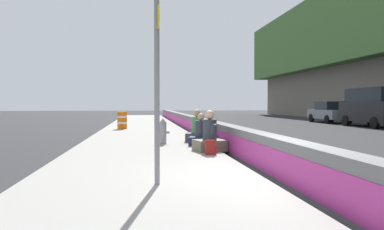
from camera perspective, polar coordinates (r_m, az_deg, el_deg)
name	(u,v)px	position (r m, az deg, el deg)	size (l,w,h in m)	color
ground_plane	(288,185)	(7.33, 14.44, -10.25)	(160.00, 160.00, 0.00)	#2B2B2D
sidewalk_strip	(145,185)	(6.79, -7.13, -10.55)	(80.00, 4.40, 0.14)	gray
jersey_barrier	(288,162)	(7.25, 14.43, -6.96)	(76.00, 0.45, 0.85)	slate
route_sign_post	(157,62)	(6.38, -5.34, 8.01)	(0.44, 0.09, 3.60)	gray
fire_hydrant	(163,131)	(12.92, -4.45, -2.40)	(0.26, 0.46, 0.88)	gray
seated_person_foreground	(210,138)	(10.96, 2.71, -3.54)	(0.89, 0.99, 1.18)	#706651
seated_person_middle	(201,135)	(12.38, 1.36, -3.12)	(0.81, 0.89, 1.06)	#23284C
seated_person_rear	(197,132)	(13.62, 0.73, -2.54)	(0.82, 0.93, 1.17)	#424247
backpack	(210,147)	(10.18, 2.76, -4.93)	(0.32, 0.28, 0.40)	maroon
construction_barrel	(122,120)	(20.91, -10.59, -0.78)	(0.54, 0.54, 0.95)	orange
parked_car_fourth	(373,106)	(27.09, 25.88, 1.19)	(5.11, 2.13, 2.56)	black
parked_car_midline	(330,112)	(31.96, 20.22, 0.42)	(4.55, 2.05, 1.71)	slate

